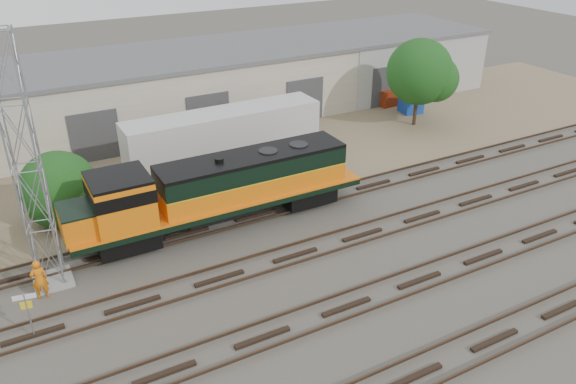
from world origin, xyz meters
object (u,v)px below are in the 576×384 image
signal_tower (28,173)px  worker (39,279)px  semi_trailer (228,132)px  locomotive (216,190)px

signal_tower → worker: 4.70m
worker → semi_trailer: bearing=-145.0°
locomotive → semi_trailer: locomotive is taller
signal_tower → semi_trailer: bearing=32.6°
signal_tower → semi_trailer: size_ratio=0.90×
locomotive → signal_tower: size_ratio=1.40×
locomotive → worker: (-9.07, -1.98, -1.26)m
locomotive → worker: 9.37m
worker → semi_trailer: 15.38m
locomotive → signal_tower: 9.20m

